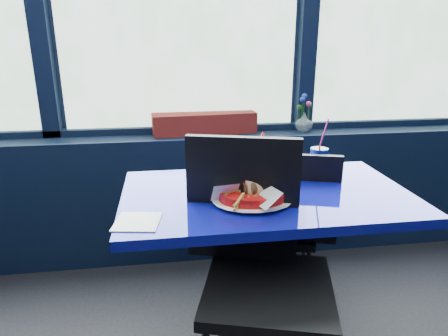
{
  "coord_description": "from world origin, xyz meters",
  "views": [
    {
      "loc": [
        -0.1,
        0.48,
        1.37
      ],
      "look_at": [
        0.12,
        1.98,
        0.87
      ],
      "focal_mm": 32.0,
      "sensor_mm": 36.0,
      "label": 1
    }
  ],
  "objects_px": {
    "chair_near_front": "(257,256)",
    "food_basket": "(254,194)",
    "chair_near_back": "(283,220)",
    "planter_box": "(204,123)",
    "soda_cup": "(319,161)",
    "ketchup_bottle": "(262,158)",
    "near_table": "(265,231)",
    "flower_vase": "(304,120)"
  },
  "relations": [
    {
      "from": "chair_near_front",
      "to": "ketchup_bottle",
      "type": "xyz_separation_m",
      "value": [
        0.11,
        0.4,
        0.26
      ]
    },
    {
      "from": "chair_near_front",
      "to": "chair_near_back",
      "type": "relative_size",
      "value": 1.17
    },
    {
      "from": "planter_box",
      "to": "soda_cup",
      "type": "distance_m",
      "value": 0.87
    },
    {
      "from": "planter_box",
      "to": "soda_cup",
      "type": "bearing_deg",
      "value": -62.75
    },
    {
      "from": "soda_cup",
      "to": "near_table",
      "type": "bearing_deg",
      "value": -149.41
    },
    {
      "from": "chair_near_front",
      "to": "planter_box",
      "type": "height_order",
      "value": "chair_near_front"
    },
    {
      "from": "ketchup_bottle",
      "to": "near_table",
      "type": "bearing_deg",
      "value": -96.82
    },
    {
      "from": "chair_near_front",
      "to": "ketchup_bottle",
      "type": "bearing_deg",
      "value": 90.87
    },
    {
      "from": "near_table",
      "to": "planter_box",
      "type": "xyz_separation_m",
      "value": [
        -0.17,
        0.9,
        0.3
      ]
    },
    {
      "from": "near_table",
      "to": "ketchup_bottle",
      "type": "bearing_deg",
      "value": 83.18
    },
    {
      "from": "near_table",
      "to": "chair_near_front",
      "type": "relative_size",
      "value": 1.18
    },
    {
      "from": "chair_near_back",
      "to": "flower_vase",
      "type": "bearing_deg",
      "value": -98.96
    },
    {
      "from": "food_basket",
      "to": "ketchup_bottle",
      "type": "relative_size",
      "value": 1.41
    },
    {
      "from": "planter_box",
      "to": "flower_vase",
      "type": "distance_m",
      "value": 0.63
    },
    {
      "from": "near_table",
      "to": "planter_box",
      "type": "height_order",
      "value": "planter_box"
    },
    {
      "from": "chair_near_front",
      "to": "food_basket",
      "type": "relative_size",
      "value": 3.24
    },
    {
      "from": "chair_near_back",
      "to": "near_table",
      "type": "bearing_deg",
      "value": 72.85
    },
    {
      "from": "soda_cup",
      "to": "flower_vase",
      "type": "bearing_deg",
      "value": 76.5
    },
    {
      "from": "planter_box",
      "to": "soda_cup",
      "type": "relative_size",
      "value": 2.29
    },
    {
      "from": "chair_near_front",
      "to": "chair_near_back",
      "type": "xyz_separation_m",
      "value": [
        0.24,
        0.46,
        -0.08
      ]
    },
    {
      "from": "near_table",
      "to": "soda_cup",
      "type": "distance_m",
      "value": 0.42
    },
    {
      "from": "food_basket",
      "to": "near_table",
      "type": "bearing_deg",
      "value": 66.06
    },
    {
      "from": "chair_near_front",
      "to": "soda_cup",
      "type": "bearing_deg",
      "value": 62.61
    },
    {
      "from": "ketchup_bottle",
      "to": "flower_vase",
      "type": "bearing_deg",
      "value": 57.65
    },
    {
      "from": "chair_near_back",
      "to": "soda_cup",
      "type": "relative_size",
      "value": 3.14
    },
    {
      "from": "chair_near_back",
      "to": "soda_cup",
      "type": "height_order",
      "value": "soda_cup"
    },
    {
      "from": "chair_near_back",
      "to": "ketchup_bottle",
      "type": "height_order",
      "value": "ketchup_bottle"
    },
    {
      "from": "near_table",
      "to": "soda_cup",
      "type": "relative_size",
      "value": 4.33
    },
    {
      "from": "planter_box",
      "to": "ketchup_bottle",
      "type": "relative_size",
      "value": 2.85
    },
    {
      "from": "ketchup_bottle",
      "to": "food_basket",
      "type": "bearing_deg",
      "value": -109.12
    },
    {
      "from": "chair_near_front",
      "to": "food_basket",
      "type": "distance_m",
      "value": 0.24
    },
    {
      "from": "flower_vase",
      "to": "food_basket",
      "type": "bearing_deg",
      "value": -118.84
    },
    {
      "from": "ketchup_bottle",
      "to": "chair_near_front",
      "type": "bearing_deg",
      "value": -105.04
    },
    {
      "from": "flower_vase",
      "to": "food_basket",
      "type": "height_order",
      "value": "flower_vase"
    },
    {
      "from": "flower_vase",
      "to": "chair_near_back",
      "type": "bearing_deg",
      "value": -115.63
    },
    {
      "from": "chair_near_front",
      "to": "planter_box",
      "type": "distance_m",
      "value": 1.17
    },
    {
      "from": "ketchup_bottle",
      "to": "soda_cup",
      "type": "xyz_separation_m",
      "value": [
        0.27,
        0.0,
        -0.03
      ]
    },
    {
      "from": "planter_box",
      "to": "soda_cup",
      "type": "height_order",
      "value": "soda_cup"
    },
    {
      "from": "soda_cup",
      "to": "planter_box",
      "type": "bearing_deg",
      "value": 122.23
    },
    {
      "from": "ketchup_bottle",
      "to": "soda_cup",
      "type": "distance_m",
      "value": 0.27
    },
    {
      "from": "chair_near_back",
      "to": "flower_vase",
      "type": "relative_size",
      "value": 3.67
    },
    {
      "from": "soda_cup",
      "to": "ketchup_bottle",
      "type": "bearing_deg",
      "value": -179.98
    }
  ]
}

